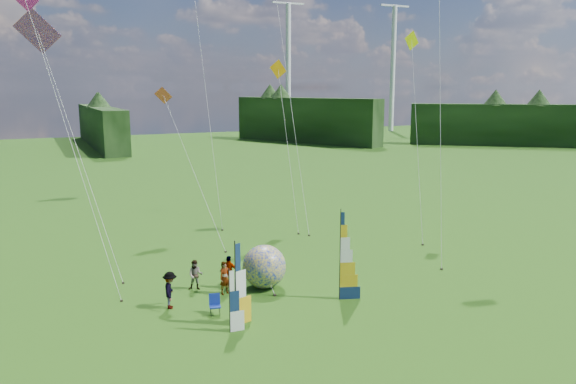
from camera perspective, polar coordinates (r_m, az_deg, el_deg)
name	(u,v)px	position (r m, az deg, el deg)	size (l,w,h in m)	color
ground	(343,320)	(27.07, 5.66, -12.79)	(220.00, 220.00, 0.00)	#3F7917
treeline_ring	(345,237)	(25.75, 5.82, -4.59)	(210.00, 210.00, 8.00)	#365827
turbine_left	(393,70)	(142.84, 10.59, 12.12)	(8.00, 1.20, 30.00)	silver
turbine_right	(288,69)	(136.24, 0.02, 12.38)	(8.00, 1.20, 30.00)	silver
feather_banner_main	(340,256)	(28.67, 5.31, -6.54)	(1.25, 0.10, 4.60)	navy
side_banner_left	(235,286)	(25.68, -5.36, -9.45)	(1.07, 0.10, 3.88)	gold
side_banner_far	(230,302)	(25.26, -5.96, -11.06)	(0.86, 0.10, 2.85)	white
bol_inflatable	(264,267)	(30.60, -2.43, -7.58)	(2.37, 2.37, 2.37)	#0018A5
spectator_a	(225,278)	(29.94, -6.43, -8.66)	(0.64, 0.42, 1.76)	#66594C
spectator_b	(195,275)	(30.80, -9.38, -8.31)	(0.79, 0.39, 1.63)	#66594C
spectator_c	(170,290)	(28.51, -11.89, -9.74)	(1.20, 0.44, 1.85)	#66594C
spectator_d	(229,272)	(30.76, -5.99, -8.09)	(1.06, 0.43, 1.80)	#66594C
camp_chair	(215,305)	(27.52, -7.43, -11.31)	(0.57, 0.57, 0.99)	navy
kite_whale	(287,69)	(45.03, -0.06, 12.43)	(4.70, 13.99, 24.33)	black
kite_rainbow_delta	(78,135)	(34.17, -20.58, 5.47)	(7.48, 10.81, 16.14)	red
kite_parafoil	(441,101)	(36.83, 15.28, 8.93)	(7.25, 9.54, 19.78)	#AA2A23
small_kite_red	(192,162)	(39.89, -9.69, 3.07)	(3.99, 10.43, 11.21)	#D34F2A
small_kite_orange	(288,140)	(43.53, -0.01, 5.33)	(3.77, 8.81, 13.46)	orange
small_kite_yellow	(417,129)	(42.09, 12.99, 6.26)	(5.69, 8.85, 15.48)	#D9E400
small_kite_pink	(72,139)	(30.46, -21.05, 5.03)	(5.51, 6.71, 16.29)	#EB25A4
small_kite_green	(205,83)	(46.30, -8.38, 10.94)	(3.30, 11.93, 22.18)	#16BA17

